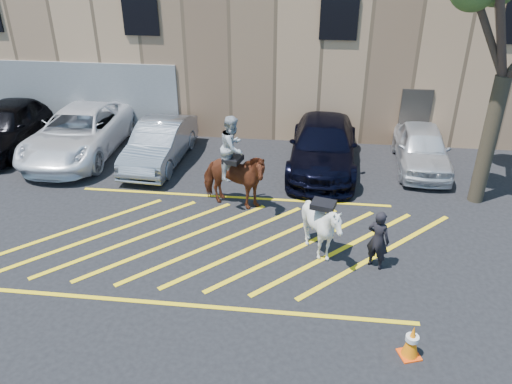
# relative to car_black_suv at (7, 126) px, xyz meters

# --- Properties ---
(ground) EXTENTS (90.00, 90.00, 0.00)m
(ground) POSITION_rel_car_black_suv_xyz_m (8.88, -5.12, -0.86)
(ground) COLOR black
(ground) RESTS_ON ground
(car_black_suv) EXTENTS (2.34, 5.14, 1.71)m
(car_black_suv) POSITION_rel_car_black_suv_xyz_m (0.00, 0.00, 0.00)
(car_black_suv) COLOR black
(car_black_suv) RESTS_ON ground
(car_white_pickup) EXTENTS (2.74, 5.87, 1.63)m
(car_white_pickup) POSITION_rel_car_black_suv_xyz_m (2.90, -0.21, -0.04)
(car_white_pickup) COLOR white
(car_white_pickup) RESTS_ON ground
(car_silver_sedan) EXTENTS (1.75, 4.44, 1.44)m
(car_silver_sedan) POSITION_rel_car_black_suv_xyz_m (5.97, -0.66, -0.14)
(car_silver_sedan) COLOR gray
(car_silver_sedan) RESTS_ON ground
(car_blue_suv) EXTENTS (2.42, 5.52, 1.58)m
(car_blue_suv) POSITION_rel_car_black_suv_xyz_m (11.59, -0.34, -0.07)
(car_blue_suv) COLOR black
(car_blue_suv) RESTS_ON ground
(car_white_suv) EXTENTS (1.82, 4.21, 1.42)m
(car_white_suv) POSITION_rel_car_black_suv_xyz_m (14.91, 0.04, -0.15)
(car_white_suv) COLOR silver
(car_white_suv) RESTS_ON ground
(handler) EXTENTS (0.67, 0.60, 1.53)m
(handler) POSITION_rel_car_black_suv_xyz_m (12.88, -5.98, -0.09)
(handler) COLOR black
(handler) RESTS_ON ground
(warehouse) EXTENTS (32.42, 10.20, 7.30)m
(warehouse) POSITION_rel_car_black_suv_xyz_m (8.87, 6.87, 2.80)
(warehouse) COLOR tan
(warehouse) RESTS_ON ground
(hatching_zone) EXTENTS (12.60, 5.12, 0.01)m
(hatching_zone) POSITION_rel_car_black_suv_xyz_m (8.88, -5.42, -0.85)
(hatching_zone) COLOR yellow
(hatching_zone) RESTS_ON ground
(mounted_bay) EXTENTS (2.30, 1.46, 2.80)m
(mounted_bay) POSITION_rel_car_black_suv_xyz_m (9.00, -3.47, 0.28)
(mounted_bay) COLOR brown
(mounted_bay) RESTS_ON ground
(saddled_white) EXTENTS (1.66, 1.77, 1.63)m
(saddled_white) POSITION_rel_car_black_suv_xyz_m (11.54, -5.67, -0.03)
(saddled_white) COLOR silver
(saddled_white) RESTS_ON ground
(traffic_cone) EXTENTS (0.48, 0.48, 0.73)m
(traffic_cone) POSITION_rel_car_black_suv_xyz_m (13.28, -8.83, -0.49)
(traffic_cone) COLOR #FF450A
(traffic_cone) RESTS_ON ground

